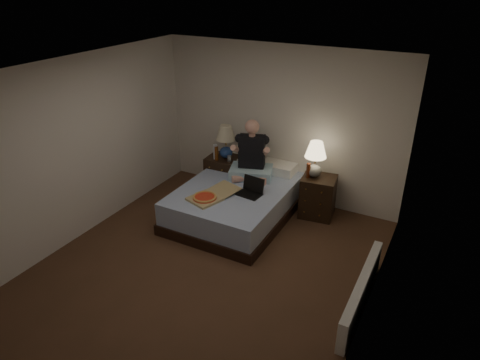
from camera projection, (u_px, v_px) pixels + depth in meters
The scene contains 19 objects.
floor at pixel (208, 265), 5.57m from camera, with size 4.00×4.50×0.00m, color brown.
ceiling at pixel (200, 72), 4.46m from camera, with size 4.00×4.50×0.00m, color white.
wall_back at pixel (280, 124), 6.80m from camera, with size 4.00×2.50×0.00m, color silver.
wall_front at pixel (44, 295), 3.23m from camera, with size 4.00×2.50×0.00m, color silver.
wall_left at pixel (81, 149), 5.86m from camera, with size 4.50×2.50×0.00m, color silver.
wall_right at pixel (377, 222), 4.17m from camera, with size 4.50×2.50×0.00m, color silver.
bed at pixel (236, 201), 6.59m from camera, with size 1.51×2.02×0.50m, color #607FC0.
nightstand_left at pixel (223, 175), 7.26m from camera, with size 0.50×0.45×0.66m, color black.
nightstand_right at pixel (318, 197), 6.57m from camera, with size 0.50×0.45×0.65m, color black.
lamp_left at pixel (226, 142), 6.98m from camera, with size 0.32×0.32×0.56m, color navy, non-canonical shape.
lamp_right at pixel (315, 159), 6.35m from camera, with size 0.32×0.32×0.56m, color gray, non-canonical shape.
water_bottle at pixel (215, 152), 7.00m from camera, with size 0.07×0.07×0.25m, color silver.
soda_can at pixel (229, 159), 6.94m from camera, with size 0.07×0.07×0.10m, color #BBBAB5.
beer_bottle_left at pixel (216, 153), 6.97m from camera, with size 0.06×0.06×0.23m, color #5E2F0D.
beer_bottle_right at pixel (308, 171), 6.39m from camera, with size 0.06×0.06×0.23m, color #521F0B.
person at pixel (251, 150), 6.58m from camera, with size 0.66×0.52×0.93m, color black, non-canonical shape.
laptop at pixel (249, 188), 6.19m from camera, with size 0.34×0.28×0.24m, color black, non-canonical shape.
pizza_box at pixel (205, 198), 6.08m from camera, with size 0.40×0.76×0.08m, color tan, non-canonical shape.
radiator at pixel (361, 292), 4.81m from camera, with size 0.10×1.60×0.40m, color silver.
Camera 1 is at (2.49, -3.77, 3.45)m, focal length 32.00 mm.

